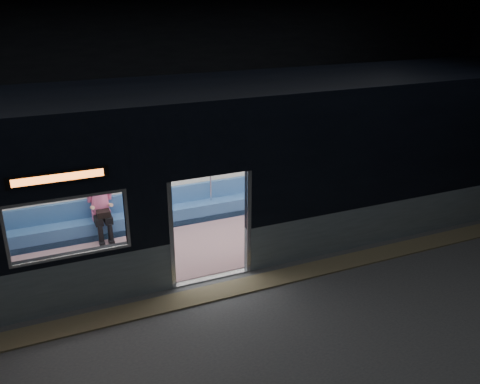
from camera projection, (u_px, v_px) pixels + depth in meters
station_floor at (233, 308)px, 8.62m from camera, size 24.00×14.00×0.01m
station_envelope at (232, 92)px, 7.27m from camera, size 24.00×14.00×5.00m
tactile_strip at (221, 291)px, 9.08m from camera, size 22.80×0.50×0.03m
metro_car at (184, 162)px, 10.11m from camera, size 18.00×3.04×3.35m
passenger at (101, 205)px, 10.78m from camera, size 0.38×0.65×1.33m
handbag at (103, 214)px, 10.64m from camera, size 0.32×0.30×0.14m
transit_map at (255, 150)px, 12.18m from camera, size 0.96×0.03×0.63m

